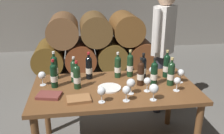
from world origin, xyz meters
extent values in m
cylinder|color=brown|center=(-0.95, 2.60, 0.30)|extent=(0.60, 0.90, 0.60)
cylinder|color=brown|center=(-0.32, 2.60, 0.30)|extent=(0.60, 0.90, 0.60)
cylinder|color=brown|center=(0.31, 2.60, 0.30)|extent=(0.60, 0.90, 0.60)
cylinder|color=brown|center=(0.95, 2.60, 0.30)|extent=(0.60, 0.90, 0.60)
cylinder|color=brown|center=(-0.63, 2.60, 0.85)|extent=(0.60, 0.90, 0.60)
cylinder|color=brown|center=(0.00, 2.60, 0.85)|extent=(0.60, 0.90, 0.60)
cylinder|color=brown|center=(0.63, 2.60, 0.85)|extent=(0.60, 0.90, 0.60)
cube|color=brown|center=(0.00, 0.00, 0.74)|extent=(1.70, 0.90, 0.04)
cylinder|color=brown|center=(-0.77, 0.39, 0.36)|extent=(0.07, 0.07, 0.72)
cylinder|color=brown|center=(0.77, 0.39, 0.36)|extent=(0.07, 0.07, 0.72)
cylinder|color=black|center=(0.42, 0.00, 0.87)|extent=(0.07, 0.07, 0.21)
sphere|color=black|center=(0.42, 0.00, 0.98)|extent=(0.07, 0.07, 0.07)
cylinder|color=black|center=(0.42, 0.00, 1.01)|extent=(0.03, 0.03, 0.07)
cylinder|color=black|center=(0.42, 0.00, 1.05)|extent=(0.03, 0.03, 0.02)
cylinder|color=silver|center=(0.42, 0.00, 0.86)|extent=(0.07, 0.07, 0.06)
cylinder|color=#19381E|center=(0.59, -0.02, 0.87)|extent=(0.07, 0.07, 0.21)
sphere|color=#19381E|center=(0.59, -0.02, 0.98)|extent=(0.07, 0.07, 0.07)
cylinder|color=#19381E|center=(0.59, -0.02, 1.01)|extent=(0.03, 0.03, 0.07)
cylinder|color=tan|center=(0.59, -0.02, 1.05)|extent=(0.03, 0.03, 0.02)
cylinder|color=silver|center=(0.59, -0.02, 0.86)|extent=(0.07, 0.07, 0.06)
cylinder|color=black|center=(-0.25, 0.27, 0.87)|extent=(0.07, 0.07, 0.22)
sphere|color=black|center=(-0.25, 0.27, 0.98)|extent=(0.07, 0.07, 0.07)
cylinder|color=black|center=(-0.25, 0.27, 1.01)|extent=(0.03, 0.03, 0.07)
cylinder|color=#B21E23|center=(-0.25, 0.27, 1.06)|extent=(0.03, 0.03, 0.02)
cylinder|color=silver|center=(-0.25, 0.27, 0.86)|extent=(0.07, 0.07, 0.06)
cylinder|color=#19381E|center=(0.07, 0.27, 0.86)|extent=(0.07, 0.07, 0.21)
sphere|color=#19381E|center=(0.07, 0.27, 0.97)|extent=(0.07, 0.07, 0.07)
cylinder|color=#19381E|center=(0.07, 0.27, 1.00)|extent=(0.03, 0.03, 0.06)
cylinder|color=silver|center=(0.07, 0.27, 1.04)|extent=(0.03, 0.03, 0.02)
cylinder|color=silver|center=(0.07, 0.27, 0.85)|extent=(0.07, 0.07, 0.06)
cylinder|color=black|center=(-0.62, 0.10, 0.87)|extent=(0.07, 0.07, 0.21)
sphere|color=black|center=(-0.62, 0.10, 0.98)|extent=(0.07, 0.07, 0.07)
cylinder|color=black|center=(-0.62, 0.10, 1.00)|extent=(0.03, 0.03, 0.07)
cylinder|color=#B21E23|center=(-0.62, 0.10, 1.05)|extent=(0.03, 0.03, 0.02)
cylinder|color=silver|center=(-0.62, 0.10, 0.86)|extent=(0.07, 0.07, 0.06)
cylinder|color=black|center=(0.62, 0.20, 0.87)|extent=(0.07, 0.07, 0.22)
sphere|color=black|center=(0.62, 0.20, 0.99)|extent=(0.07, 0.07, 0.07)
cylinder|color=black|center=(0.62, 0.20, 1.02)|extent=(0.03, 0.03, 0.07)
cylinder|color=tan|center=(0.62, 0.20, 1.06)|extent=(0.03, 0.03, 0.03)
cylinder|color=silver|center=(0.62, 0.20, 0.86)|extent=(0.07, 0.07, 0.07)
cylinder|color=#19381E|center=(0.22, 0.27, 0.87)|extent=(0.07, 0.07, 0.22)
sphere|color=#19381E|center=(0.22, 0.27, 0.99)|extent=(0.07, 0.07, 0.07)
cylinder|color=#19381E|center=(0.22, 0.27, 1.01)|extent=(0.03, 0.03, 0.07)
cylinder|color=tan|center=(0.22, 0.27, 1.06)|extent=(0.03, 0.03, 0.03)
cylinder|color=silver|center=(0.22, 0.27, 0.86)|extent=(0.07, 0.07, 0.07)
cylinder|color=black|center=(0.28, 0.02, 0.87)|extent=(0.07, 0.07, 0.21)
sphere|color=black|center=(0.28, 0.02, 0.98)|extent=(0.07, 0.07, 0.07)
cylinder|color=black|center=(0.28, 0.02, 1.01)|extent=(0.03, 0.03, 0.07)
cylinder|color=black|center=(0.28, 0.02, 1.05)|extent=(0.03, 0.03, 0.02)
cylinder|color=silver|center=(0.28, 0.02, 0.86)|extent=(0.07, 0.07, 0.06)
cylinder|color=#19381E|center=(-0.41, 0.21, 0.86)|extent=(0.07, 0.07, 0.20)
sphere|color=#19381E|center=(-0.41, 0.21, 0.96)|extent=(0.07, 0.07, 0.07)
cylinder|color=#19381E|center=(-0.41, 0.21, 0.99)|extent=(0.03, 0.03, 0.06)
cylinder|color=silver|center=(-0.41, 0.21, 1.03)|extent=(0.03, 0.03, 0.02)
cylinder|color=silver|center=(-0.41, 0.21, 0.85)|extent=(0.07, 0.07, 0.06)
cylinder|color=black|center=(0.35, 0.19, 0.86)|extent=(0.07, 0.07, 0.21)
sphere|color=black|center=(0.35, 0.19, 0.97)|extent=(0.07, 0.07, 0.07)
cylinder|color=black|center=(0.35, 0.19, 1.00)|extent=(0.03, 0.03, 0.07)
cylinder|color=black|center=(0.35, 0.19, 1.04)|extent=(0.03, 0.03, 0.02)
cylinder|color=silver|center=(0.35, 0.19, 0.85)|extent=(0.07, 0.07, 0.06)
cylinder|color=black|center=(-0.63, 0.32, 0.87)|extent=(0.07, 0.07, 0.22)
sphere|color=black|center=(-0.63, 0.32, 0.99)|extent=(0.07, 0.07, 0.07)
cylinder|color=black|center=(-0.63, 0.32, 1.02)|extent=(0.03, 0.03, 0.07)
cylinder|color=silver|center=(-0.63, 0.32, 1.07)|extent=(0.03, 0.03, 0.03)
cylinder|color=silver|center=(-0.63, 0.32, 0.86)|extent=(0.07, 0.07, 0.07)
cylinder|color=#19381E|center=(-0.38, 0.03, 0.86)|extent=(0.07, 0.07, 0.21)
sphere|color=#19381E|center=(-0.38, 0.03, 0.97)|extent=(0.07, 0.07, 0.07)
cylinder|color=#19381E|center=(-0.38, 0.03, 1.00)|extent=(0.03, 0.03, 0.07)
cylinder|color=#B21E23|center=(-0.38, 0.03, 1.04)|extent=(0.03, 0.03, 0.02)
cylinder|color=silver|center=(-0.38, 0.03, 0.85)|extent=(0.07, 0.07, 0.06)
cylinder|color=white|center=(0.60, -0.17, 0.76)|extent=(0.06, 0.06, 0.00)
cylinder|color=white|center=(0.60, -0.17, 0.80)|extent=(0.01, 0.01, 0.07)
sphere|color=white|center=(0.60, -0.17, 0.87)|extent=(0.07, 0.07, 0.07)
cylinder|color=white|center=(0.44, 0.15, 0.76)|extent=(0.06, 0.06, 0.00)
cylinder|color=white|center=(0.44, 0.15, 0.80)|extent=(0.01, 0.01, 0.07)
sphere|color=white|center=(0.44, 0.15, 0.87)|extent=(0.08, 0.08, 0.08)
cylinder|color=white|center=(0.31, -0.33, 0.76)|extent=(0.06, 0.06, 0.00)
cylinder|color=white|center=(0.31, -0.33, 0.80)|extent=(0.01, 0.01, 0.07)
sphere|color=white|center=(0.31, -0.33, 0.88)|extent=(0.09, 0.09, 0.09)
cylinder|color=white|center=(0.13, -0.17, 0.76)|extent=(0.06, 0.06, 0.00)
cylinder|color=white|center=(0.13, -0.17, 0.80)|extent=(0.01, 0.01, 0.07)
sphere|color=white|center=(0.13, -0.17, 0.88)|extent=(0.09, 0.09, 0.09)
cylinder|color=white|center=(0.31, -0.14, 0.76)|extent=(0.06, 0.06, 0.00)
cylinder|color=white|center=(0.31, -0.14, 0.80)|extent=(0.01, 0.01, 0.07)
sphere|color=white|center=(0.31, -0.14, 0.87)|extent=(0.07, 0.07, 0.07)
cylinder|color=white|center=(0.06, -0.31, 0.76)|extent=(0.06, 0.06, 0.00)
cylinder|color=white|center=(0.06, -0.31, 0.80)|extent=(0.01, 0.01, 0.07)
sphere|color=white|center=(0.06, -0.31, 0.87)|extent=(0.08, 0.08, 0.08)
cylinder|color=white|center=(0.72, 0.02, 0.76)|extent=(0.06, 0.06, 0.00)
cylinder|color=white|center=(0.72, 0.02, 0.80)|extent=(0.01, 0.01, 0.07)
sphere|color=white|center=(0.72, 0.02, 0.87)|extent=(0.08, 0.08, 0.08)
cylinder|color=white|center=(-0.17, -0.31, 0.76)|extent=(0.06, 0.06, 0.00)
cylinder|color=white|center=(-0.17, -0.31, 0.80)|extent=(0.01, 0.01, 0.07)
sphere|color=white|center=(-0.17, -0.31, 0.87)|extent=(0.08, 0.08, 0.08)
cylinder|color=white|center=(-0.74, 0.16, 0.76)|extent=(0.06, 0.06, 0.00)
cylinder|color=white|center=(-0.74, 0.16, 0.80)|extent=(0.01, 0.01, 0.07)
sphere|color=white|center=(-0.74, 0.16, 0.87)|extent=(0.08, 0.08, 0.08)
cube|color=#936038|center=(-0.38, -0.24, 0.77)|extent=(0.24, 0.18, 0.03)
cube|color=brown|center=(-0.66, -0.12, 0.77)|extent=(0.25, 0.21, 0.03)
cylinder|color=white|center=(-0.06, -0.03, 0.77)|extent=(0.24, 0.24, 0.01)
cylinder|color=#383842|center=(0.80, 0.79, 0.43)|extent=(0.11, 0.11, 0.85)
cylinder|color=#383842|center=(0.73, 0.71, 0.43)|extent=(0.11, 0.11, 0.85)
cube|color=silver|center=(0.77, 0.75, 1.17)|extent=(0.35, 0.35, 0.64)
cylinder|color=silver|center=(0.91, 0.90, 1.21)|extent=(0.08, 0.08, 0.54)
cylinder|color=silver|center=(0.62, 0.60, 1.21)|extent=(0.08, 0.08, 0.54)
camera|label=1|loc=(-0.36, -2.32, 1.86)|focal=39.88mm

